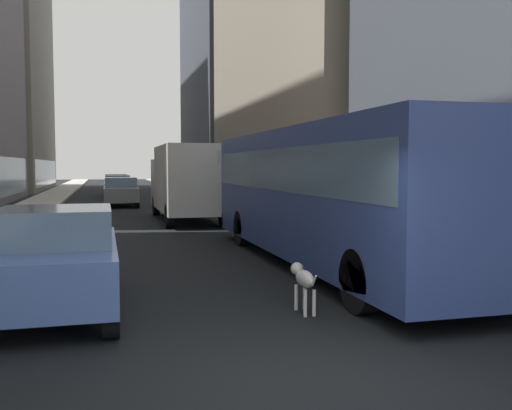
{
  "coord_description": "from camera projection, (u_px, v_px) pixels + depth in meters",
  "views": [
    {
      "loc": [
        -2.07,
        -5.44,
        2.25
      ],
      "look_at": [
        1.12,
        6.57,
        1.4
      ],
      "focal_mm": 40.14,
      "sensor_mm": 36.0,
      "label": 1
    }
  ],
  "objects": [
    {
      "name": "dalmatian_dog",
      "position": [
        304.0,
        279.0,
        8.79
      ],
      "size": [
        0.22,
        0.96,
        0.72
      ],
      "color": "white",
      "rests_on": "ground"
    },
    {
      "name": "car_blue_hatchback",
      "position": [
        57.0,
        259.0,
        8.78
      ],
      "size": [
        1.78,
        4.16,
        1.62
      ],
      "color": "#4C6BB7",
      "rests_on": "ground"
    },
    {
      "name": "transit_bus",
      "position": [
        327.0,
        187.0,
        12.89
      ],
      "size": [
        2.78,
        11.53,
        3.05
      ],
      "color": "#33478C",
      "rests_on": "ground"
    },
    {
      "name": "ground_plane",
      "position": [
        136.0,
        198.0,
        39.68
      ],
      "size": [
        120.0,
        120.0,
        0.0
      ],
      "primitive_type": "plane",
      "color": "black"
    },
    {
      "name": "sidewalk_left",
      "position": [
        49.0,
        199.0,
        38.21
      ],
      "size": [
        2.4,
        110.0,
        0.15
      ],
      "primitive_type": "cube",
      "color": "#ADA89E",
      "rests_on": "ground"
    },
    {
      "name": "car_white_van",
      "position": [
        117.0,
        187.0,
        39.61
      ],
      "size": [
        1.77,
        4.15,
        1.62
      ],
      "color": "silver",
      "rests_on": "ground"
    },
    {
      "name": "sidewalk_right",
      "position": [
        216.0,
        196.0,
        41.13
      ],
      "size": [
        2.4,
        110.0,
        0.15
      ],
      "primitive_type": "cube",
      "color": "#ADA89E",
      "rests_on": "ground"
    },
    {
      "name": "car_grey_wagon",
      "position": [
        121.0,
        192.0,
        31.97
      ],
      "size": [
        1.84,
        4.48,
        1.62
      ],
      "color": "slate",
      "rests_on": "ground"
    },
    {
      "name": "box_truck",
      "position": [
        187.0,
        180.0,
        23.42
      ],
      "size": [
        2.3,
        7.5,
        3.05
      ],
      "color": "silver",
      "rests_on": "ground"
    },
    {
      "name": "car_black_suv",
      "position": [
        186.0,
        189.0,
        35.38
      ],
      "size": [
        1.92,
        4.73,
        1.62
      ],
      "color": "black",
      "rests_on": "ground"
    },
    {
      "name": "pedestrian_with_handbag",
      "position": [
        397.0,
        214.0,
        14.67
      ],
      "size": [
        0.45,
        0.34,
        1.69
      ],
      "color": "#1E1E2D",
      "rests_on": "sidewalk_right"
    },
    {
      "name": "car_silver_sedan",
      "position": [
        116.0,
        184.0,
        44.48
      ],
      "size": [
        1.74,
        4.57,
        1.62
      ],
      "color": "#B7BABF",
      "rests_on": "ground"
    }
  ]
}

